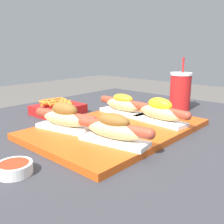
% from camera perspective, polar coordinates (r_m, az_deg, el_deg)
% --- Properties ---
extents(serving_tray, '(0.52, 0.36, 0.02)m').
position_cam_1_polar(serving_tray, '(0.80, 1.06, -3.64)').
color(serving_tray, '#CC4C14').
rests_on(serving_tray, patio_table).
extents(hot_dog_0, '(0.09, 0.22, 0.08)m').
position_cam_1_polar(hot_dog_0, '(0.65, 0.42, -3.86)').
color(hot_dog_0, white).
rests_on(hot_dog_0, serving_tray).
extents(hot_dog_1, '(0.08, 0.22, 0.08)m').
position_cam_1_polar(hot_dog_1, '(0.83, 10.33, 0.05)').
color(hot_dog_1, white).
rests_on(hot_dog_1, serving_tray).
extents(hot_dog_2, '(0.10, 0.22, 0.08)m').
position_cam_1_polar(hot_dog_2, '(0.76, -10.21, -1.23)').
color(hot_dog_2, white).
rests_on(hot_dog_2, serving_tray).
extents(hot_dog_3, '(0.07, 0.22, 0.07)m').
position_cam_1_polar(hot_dog_3, '(0.93, 2.38, 1.64)').
color(hot_dog_3, white).
rests_on(hot_dog_3, serving_tray).
extents(sauce_bowl, '(0.07, 0.07, 0.02)m').
position_cam_1_polar(sauce_bowl, '(0.58, -20.36, -11.42)').
color(sauce_bowl, silver).
rests_on(sauce_bowl, patio_table).
extents(drink_cup, '(0.09, 0.09, 0.21)m').
position_cam_1_polar(drink_cup, '(1.10, 14.64, 4.42)').
color(drink_cup, red).
rests_on(drink_cup, patio_table).
extents(fries_basket, '(0.17, 0.15, 0.06)m').
position_cam_1_polar(fries_basket, '(1.03, -11.67, 0.75)').
color(fries_basket, '#B21919').
rests_on(fries_basket, patio_table).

